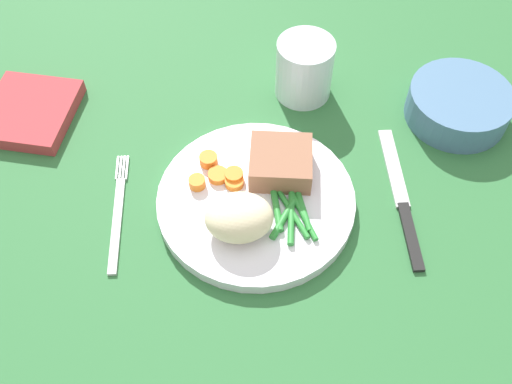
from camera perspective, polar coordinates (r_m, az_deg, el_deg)
dining_table at (r=70.93cm, az=0.60°, el=-0.73°), size 120.00×90.00×2.00cm
dinner_plate at (r=68.61cm, az=0.00°, el=-0.88°), size 23.22×23.22×1.60cm
meat_portion at (r=69.02cm, az=2.43°, el=2.88°), size 7.98×7.69×3.23cm
mashed_potatoes at (r=63.73cm, az=-1.66°, el=-2.50°), size 7.57×6.22×4.45cm
carrot_slices at (r=69.40cm, az=-3.72°, el=1.75°), size 6.46×5.64×1.23cm
green_beans at (r=66.44cm, az=3.38°, el=-1.96°), size 5.48×8.80×0.80cm
fork at (r=70.33cm, az=-13.33°, el=-1.92°), size 1.44×16.60×0.40cm
knife at (r=71.63cm, az=14.00°, el=-0.66°), size 1.70×20.50×0.64cm
water_glass at (r=79.31cm, az=4.71°, el=11.56°), size 7.57×7.57×8.18cm
salad_bowl at (r=80.93cm, az=19.23°, el=8.19°), size 13.29×13.29×4.25cm
napkin at (r=83.03cm, az=-21.24°, el=7.31°), size 13.47×14.18×1.85cm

